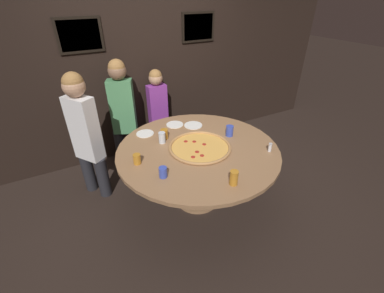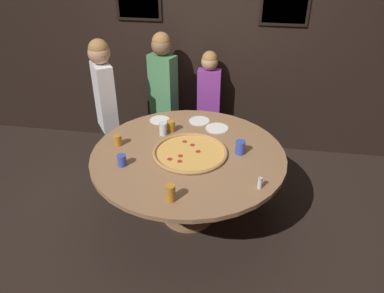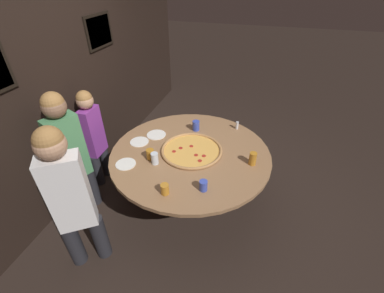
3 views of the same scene
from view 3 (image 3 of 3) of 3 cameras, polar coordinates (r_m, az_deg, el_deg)
ground_plane at (r=3.32m, az=-0.31°, el=-11.50°), size 24.00×24.00×0.00m
back_wall at (r=3.26m, az=-26.71°, el=11.46°), size 6.40×0.08×2.60m
dining_table at (r=2.90m, az=-0.35°, el=-2.99°), size 1.76×1.76×0.74m
giant_pizza at (r=2.84m, az=-0.08°, el=-0.79°), size 0.68×0.68×0.03m
drink_cup_far_left at (r=2.74m, az=-9.27°, el=-1.71°), size 0.08×0.08×0.11m
drink_cup_front_edge at (r=2.35m, az=2.53°, el=-8.67°), size 0.08×0.08×0.10m
drink_cup_near_left at (r=2.69m, az=13.34°, el=-2.64°), size 0.08×0.08×0.14m
drink_cup_far_right at (r=2.66m, az=-8.28°, el=-2.64°), size 0.08×0.08×0.13m
drink_cup_beside_pizza at (r=2.33m, az=-6.05°, el=-9.41°), size 0.08×0.08×0.10m
drink_cup_by_shaker at (r=3.18m, az=0.88°, el=4.66°), size 0.09×0.09×0.13m
white_plate_beside_cup at (r=3.05m, az=-11.62°, el=1.04°), size 0.21×0.21×0.01m
white_plate_right_side at (r=3.14m, az=-7.94°, el=2.61°), size 0.23×0.23×0.01m
white_plate_far_back at (r=2.74m, az=-14.52°, el=-3.78°), size 0.21×0.21×0.01m
condiment_shaker at (r=3.26m, az=9.98°, el=4.66°), size 0.04×0.04×0.10m
diner_side_left at (r=2.94m, az=-25.65°, el=-0.91°), size 0.40×0.27×1.50m
diner_centre_back at (r=2.38m, az=-25.47°, el=-9.91°), size 0.33×0.39×1.53m
diner_side_right at (r=3.39m, az=-21.09°, el=2.75°), size 0.32×0.19×1.29m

